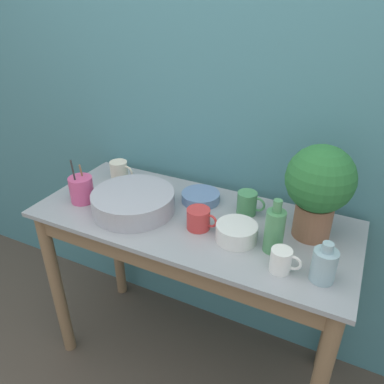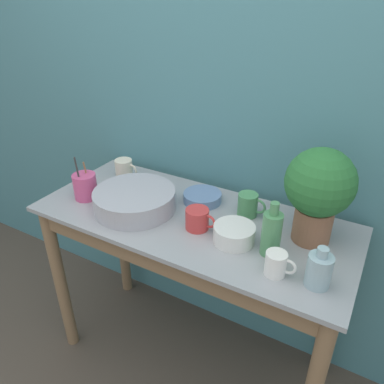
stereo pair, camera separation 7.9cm
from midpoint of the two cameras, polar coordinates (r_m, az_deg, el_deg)
wall_back at (r=1.72m, az=7.17°, el=10.73°), size 6.00×0.05×2.40m
counter_table at (r=1.67m, az=0.98°, el=-9.77°), size 1.34×0.58×0.88m
potted_plant at (r=1.41m, az=20.32°, el=0.41°), size 0.25×0.25×0.37m
bowl_wash_large at (r=1.62m, az=-7.34°, el=-1.22°), size 0.35×0.35×0.09m
bottle_tall at (r=1.36m, az=13.66°, el=-6.11°), size 0.07×0.07×0.21m
bottle_short at (r=1.29m, az=20.50°, el=-11.09°), size 0.08×0.08×0.15m
mug_red at (r=1.48m, az=2.40°, el=-4.16°), size 0.13×0.09×0.09m
mug_white at (r=1.30m, az=14.48°, el=-10.60°), size 0.11×0.07×0.09m
mug_green at (r=1.58m, az=9.99°, el=-1.96°), size 0.12×0.08×0.10m
mug_cream at (r=1.88m, az=-9.09°, el=3.42°), size 0.12×0.09×0.10m
bowl_small_blue at (r=1.67m, az=2.95°, el=-0.83°), size 0.17×0.17×0.04m
bowl_small_enamel_white at (r=1.43m, az=8.04°, el=-6.36°), size 0.16×0.16×0.07m
utensil_cup at (r=1.74m, az=-14.73°, el=0.85°), size 0.10×0.10×0.21m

